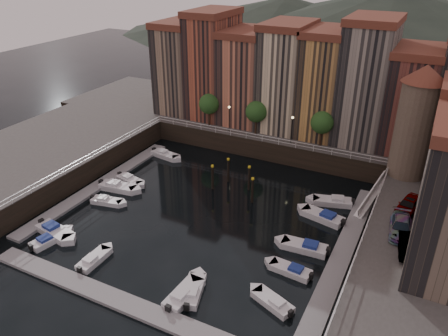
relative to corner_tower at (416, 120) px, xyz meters
The scene contains 31 objects.
ground 26.72m from the corner_tower, 144.06° to the right, with size 200.00×200.00×0.00m, color black.
quay_far 24.65m from the corner_tower, 150.10° to the left, with size 80.00×20.00×3.00m, color black.
quay_left 51.50m from the corner_tower, 161.03° to the right, with size 20.00×36.00×3.00m, color black.
dock_left 40.63m from the corner_tower, 156.82° to the right, with size 2.00×28.00×0.35m, color gray.
dock_right 18.84m from the corner_tower, 103.78° to the right, with size 2.00×28.00×0.35m, color gray.
dock_near 38.63m from the corner_tower, 122.41° to the right, with size 30.00×2.00×0.35m, color gray.
mountains 97.26m from the corner_tower, 100.84° to the left, with size 145.00×100.00×18.00m.
far_terrace 18.98m from the corner_tower, 151.66° to the left, with size 48.70×10.30×17.50m.
corner_tower is the anchor object (origin of this frame).
promenade_trees 21.95m from the corner_tower, behind, with size 21.20×3.20×5.20m.
street_lamps 21.60m from the corner_tower, behind, with size 10.36×0.36×4.18m.
railings 23.10m from the corner_tower, 154.32° to the right, with size 36.08×34.04×0.52m.
gangway 9.86m from the corner_tower, 122.80° to the right, with size 2.78×8.32×3.73m.
mooring_pilings 22.98m from the corner_tower, 156.34° to the right, with size 6.36×3.93×3.78m.
boat_left_0 43.52m from the corner_tower, 141.39° to the right, with size 5.33×2.71×1.20m.
boat_left_1 38.71m from the corner_tower, 149.98° to the right, with size 4.25×2.24×0.95m.
boat_left_2 38.06m from the corner_tower, 155.31° to the right, with size 5.36×2.57×1.21m.
boat_left_3 37.07m from the corner_tower, 158.69° to the right, with size 4.52×2.43×1.01m.
boat_left_4 35.16m from the corner_tower, behind, with size 4.90×2.41×1.10m.
boat_right_0 28.47m from the corner_tower, 106.58° to the right, with size 4.35×2.95×0.99m.
boat_right_1 24.21m from the corner_tower, 110.13° to the right, with size 4.43×1.94×1.00m.
boat_right_2 20.71m from the corner_tower, 114.24° to the right, with size 5.09×2.11×1.16m.
boat_right_3 15.89m from the corner_tower, 126.02° to the right, with size 5.38×2.97×1.20m.
boat_right_4 13.66m from the corner_tower, 139.39° to the right, with size 5.13×3.06×1.15m.
boat_near_0 43.92m from the corner_tower, 139.51° to the right, with size 2.42×4.57×1.02m.
boat_near_1 39.60m from the corner_tower, 132.60° to the right, with size 1.59×4.22×0.97m.
boat_near_2 33.70m from the corner_tower, 118.21° to the right, with size 2.01×4.89×1.11m.
boat_near_3 32.85m from the corner_tower, 117.98° to the right, with size 2.87×4.73×1.06m.
car_a 11.21m from the corner_tower, 82.05° to the right, with size 1.86×4.63×1.58m, color gray.
car_b 18.00m from the corner_tower, 83.22° to the right, with size 1.49×4.28×1.41m, color gray.
car_c 15.25m from the corner_tower, 85.69° to the right, with size 2.08×5.12×1.49m, color gray.
Camera 1 is at (21.65, -39.06, 28.40)m, focal length 35.00 mm.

